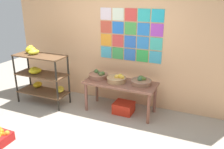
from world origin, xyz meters
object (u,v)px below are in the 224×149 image
Objects in this scene: banana_shelf_unit at (39,70)px; fruit_basket_centre at (141,81)px; fruit_basket_left at (99,75)px; display_table at (120,86)px; produce_crate_under_table at (124,108)px; fruit_basket_back_right at (117,79)px.

banana_shelf_unit is 2.17m from fruit_basket_centre.
banana_shelf_unit is 3.01× the size of fruit_basket_left.
display_table is at bearing -4.98° from fruit_basket_left.
fruit_basket_left is at bearing 172.92° from produce_crate_under_table.
banana_shelf_unit is 3.17× the size of produce_crate_under_table.
fruit_basket_back_right is at bearing -172.72° from fruit_basket_centre.
display_table is 3.67× the size of fruit_basket_back_right.
fruit_basket_back_right is (1.68, 0.23, -0.02)m from banana_shelf_unit.
fruit_basket_centre is 0.67m from produce_crate_under_table.
fruit_basket_left is 0.83m from produce_crate_under_table.
fruit_basket_centre is 0.90m from fruit_basket_left.
produce_crate_under_table is at bearing -18.44° from display_table.
fruit_basket_left is 1.05× the size of produce_crate_under_table.
banana_shelf_unit is 1.95m from produce_crate_under_table.
display_table is 3.50× the size of fruit_basket_left.
fruit_basket_centre is 0.48m from fruit_basket_back_right.
banana_shelf_unit is 1.77m from display_table.
display_table is 0.45m from produce_crate_under_table.
produce_crate_under_table is at bearing -3.31° from fruit_basket_back_right.
display_table is 3.68× the size of produce_crate_under_table.
fruit_basket_centre is (0.40, 0.04, 0.15)m from display_table.
produce_crate_under_table is (1.83, 0.22, -0.61)m from banana_shelf_unit.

